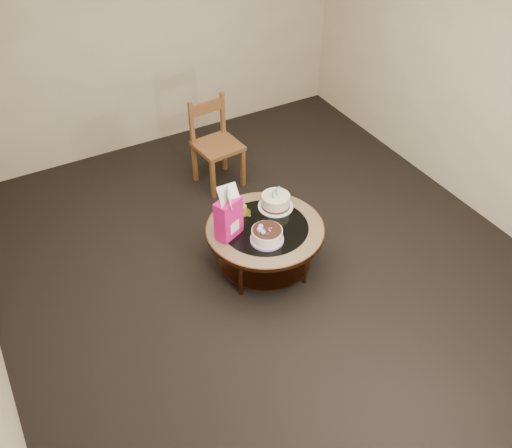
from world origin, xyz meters
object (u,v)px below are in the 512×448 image
cream_cake (276,201)px  dining_chair (216,143)px  coffee_table (265,234)px  decorated_cake (267,236)px  gift_bag (228,213)px

cream_cake → dining_chair: bearing=66.8°
coffee_table → decorated_cake: size_ratio=3.66×
coffee_table → cream_cake: size_ratio=3.27×
cream_cake → coffee_table: bearing=-162.2°
coffee_table → cream_cake: (0.22, 0.19, 0.14)m
decorated_cake → dining_chair: 1.57m
coffee_table → dining_chair: size_ratio=1.10×
coffee_table → dining_chair: (0.21, 1.38, 0.09)m
coffee_table → cream_cake: bearing=41.3°
cream_cake → gift_bag: (-0.53, -0.13, 0.17)m
decorated_cake → cream_cake: bearing=50.1°
coffee_table → gift_bag: size_ratio=2.20×
cream_cake → decorated_cake: bearing=-153.4°
decorated_cake → dining_chair: dining_chair is taller
coffee_table → cream_cake: cream_cake is taller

